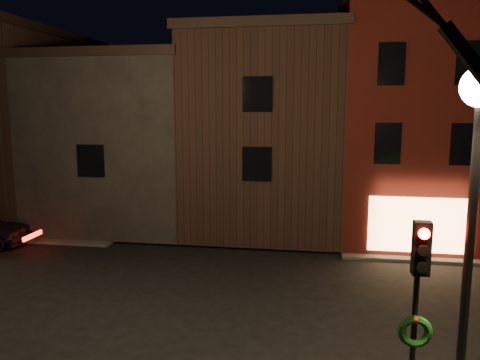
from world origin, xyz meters
The scene contains 8 objects.
ground centered at (0.00, 0.00, 0.00)m, with size 120.00×120.00×0.00m, color black.
sidewalk_far_left centered at (-20.00, 20.00, 0.06)m, with size 30.00×30.00×0.12m, color #2D2B28.
corner_building centered at (8.00, 9.47, 5.40)m, with size 6.50×8.50×10.50m.
row_building_a centered at (1.50, 10.50, 4.83)m, with size 7.30×10.30×9.40m.
row_building_b centered at (-5.75, 10.50, 4.33)m, with size 7.80×10.30×8.40m.
row_building_c centered at (-13.00, 10.50, 5.08)m, with size 7.30×10.30×9.90m.
street_lamp_near centered at (6.20, -6.00, 5.18)m, with size 0.60×0.60×6.48m.
traffic_signal centered at (5.60, -5.51, 2.81)m, with size 0.58×0.38×4.05m.
Camera 1 is at (3.85, -13.35, 6.00)m, focal length 35.00 mm.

